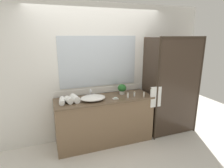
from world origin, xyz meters
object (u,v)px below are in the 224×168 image
at_px(rolled_towel_far_edge, 75,98).
at_px(amenity_bottle_shampoo, 144,95).
at_px(rolled_towel_near_edge, 62,101).
at_px(soap_dish, 115,98).
at_px(potted_plant, 122,89).
at_px(amenity_bottle_conditioner, 134,94).
at_px(amenity_bottle_body_wash, 128,95).
at_px(rolled_towel_middle, 69,100).
at_px(faucet, 91,95).
at_px(sink_basin, 93,98).

bearing_deg(rolled_towel_far_edge, amenity_bottle_shampoo, -8.79).
bearing_deg(rolled_towel_near_edge, soap_dish, -5.88).
relative_size(potted_plant, amenity_bottle_conditioner, 2.02).
xyz_separation_m(potted_plant, amenity_bottle_conditioner, (0.17, -0.21, -0.07)).
xyz_separation_m(amenity_bottle_body_wash, rolled_towel_far_edge, (-0.95, 0.13, 0.01)).
height_order(potted_plant, amenity_bottle_shampoo, potted_plant).
bearing_deg(amenity_bottle_body_wash, rolled_towel_near_edge, 174.29).
height_order(soap_dish, amenity_bottle_shampoo, amenity_bottle_shampoo).
xyz_separation_m(soap_dish, rolled_towel_far_edge, (-0.71, 0.11, 0.05)).
bearing_deg(soap_dish, rolled_towel_near_edge, 174.12).
relative_size(rolled_towel_near_edge, rolled_towel_middle, 1.33).
bearing_deg(rolled_towel_middle, potted_plant, 7.89).
relative_size(faucet, rolled_towel_far_edge, 0.71).
distance_m(rolled_towel_middle, rolled_towel_far_edge, 0.11).
bearing_deg(rolled_towel_far_edge, rolled_towel_near_edge, -176.86).
bearing_deg(sink_basin, faucet, 90.00).
xyz_separation_m(sink_basin, rolled_towel_middle, (-0.42, 0.01, 0.01)).
distance_m(soap_dish, amenity_bottle_shampoo, 0.54).
bearing_deg(amenity_bottle_shampoo, sink_basin, 170.37).
height_order(faucet, amenity_bottle_conditioner, faucet).
xyz_separation_m(amenity_bottle_conditioner, rolled_towel_middle, (-1.21, 0.07, 0.01)).
bearing_deg(amenity_bottle_conditioner, faucet, 163.61).
relative_size(amenity_bottle_body_wash, rolled_towel_middle, 0.55).
distance_m(amenity_bottle_conditioner, rolled_towel_far_edge, 1.10).
xyz_separation_m(sink_basin, rolled_towel_far_edge, (-0.31, 0.03, 0.01)).
height_order(soap_dish, rolled_towel_middle, rolled_towel_middle).
distance_m(potted_plant, amenity_bottle_shampoo, 0.44).
bearing_deg(rolled_towel_middle, rolled_towel_near_edge, 172.68).
relative_size(sink_basin, rolled_towel_far_edge, 1.89).
height_order(amenity_bottle_body_wash, rolled_towel_far_edge, rolled_towel_far_edge).
height_order(soap_dish, amenity_bottle_conditioner, amenity_bottle_conditioner).
relative_size(amenity_bottle_conditioner, rolled_towel_middle, 0.53).
distance_m(amenity_bottle_body_wash, rolled_towel_far_edge, 0.95).
height_order(sink_basin, rolled_towel_far_edge, rolled_towel_far_edge).
bearing_deg(faucet, potted_plant, -1.84).
relative_size(sink_basin, rolled_towel_near_edge, 1.85).
distance_m(amenity_bottle_body_wash, rolled_towel_near_edge, 1.17).
bearing_deg(rolled_towel_far_edge, amenity_bottle_conditioner, -4.85).
bearing_deg(faucet, amenity_bottle_shampoo, -19.55).
distance_m(sink_basin, soap_dish, 0.41).
xyz_separation_m(soap_dish, amenity_bottle_conditioner, (0.39, 0.01, 0.03)).
relative_size(soap_dish, rolled_towel_far_edge, 0.42).
bearing_deg(potted_plant, sink_basin, -166.22).
height_order(sink_basin, rolled_towel_middle, rolled_towel_middle).
height_order(amenity_bottle_shampoo, rolled_towel_far_edge, rolled_towel_far_edge).
distance_m(soap_dish, rolled_towel_far_edge, 0.72).
xyz_separation_m(amenity_bottle_conditioner, rolled_towel_near_edge, (-1.32, 0.08, -0.00)).
distance_m(potted_plant, rolled_towel_near_edge, 1.16).
bearing_deg(sink_basin, rolled_towel_middle, 178.91).
bearing_deg(rolled_towel_middle, amenity_bottle_conditioner, -3.17).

